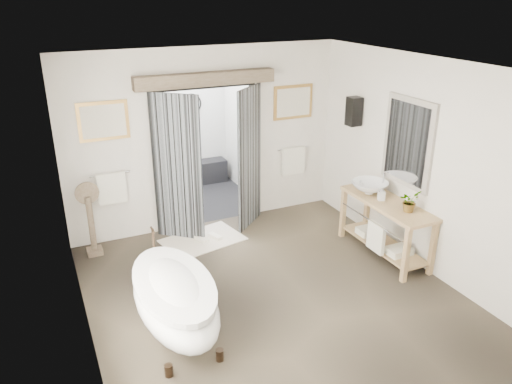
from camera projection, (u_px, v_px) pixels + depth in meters
The scene contains 13 objects.
ground_plane at pixel (276, 298), 6.40m from camera, with size 5.00×5.00×0.00m, color brown.
room_shell at pixel (280, 164), 5.58m from camera, with size 4.52×5.02×2.91m.
shower_room at pixel (181, 147), 9.41m from camera, with size 2.22×2.01×2.51m.
back_wall_dressing at pixel (210, 136), 7.75m from camera, with size 3.82×0.68×2.52m.
clawfoot_tub at pixel (175, 298), 5.62m from camera, with size 0.85×1.89×0.92m.
vanity at pixel (384, 224), 7.26m from camera, with size 0.57×1.60×0.85m.
pedestal_mirror at pixel (91, 224), 7.29m from camera, with size 0.34×0.22×1.15m.
rug at pixel (203, 240), 7.87m from camera, with size 1.20×0.80×0.01m, color beige.
slippers at pixel (208, 237), 7.87m from camera, with size 0.40×0.27×0.05m.
basin at pixel (369, 188), 7.40m from camera, with size 0.55×0.55×0.19m, color white.
plant at pixel (409, 201), 6.78m from camera, with size 0.27×0.23×0.30m, color gray.
soap_bottle_a at pixel (381, 193), 7.16m from camera, with size 0.09×0.09×0.21m, color gray.
soap_bottle_b at pixel (361, 185), 7.55m from camera, with size 0.12×0.12×0.15m, color gray.
Camera 1 is at (-2.49, -4.81, 3.68)m, focal length 35.00 mm.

